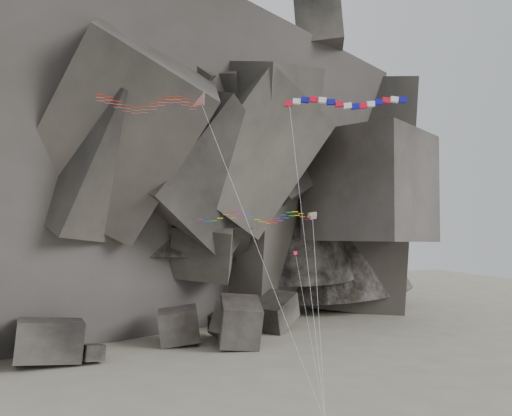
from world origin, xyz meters
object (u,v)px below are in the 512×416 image
object	(u,v)px
delta_kite	(145,102)
parafoil_kite	(253,217)
banner_kite	(346,104)
pennant_kite	(300,280)

from	to	relation	value
delta_kite	parafoil_kite	world-z (taller)	delta_kite
delta_kite	banner_kite	bearing A→B (deg)	-37.56
banner_kite	parafoil_kite	size ratio (longest dim) A/B	1.59
delta_kite	parafoil_kite	size ratio (longest dim) A/B	1.62
banner_kite	parafoil_kite	xyz separation A→B (m)	(-9.23, 1.99, -11.43)
banner_kite	pennant_kite	distance (m)	18.55
pennant_kite	parafoil_kite	bearing A→B (deg)	165.70
parafoil_kite	pennant_kite	size ratio (longest dim) A/B	1.27
delta_kite	pennant_kite	world-z (taller)	delta_kite
banner_kite	delta_kite	bearing A→B (deg)	-172.88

